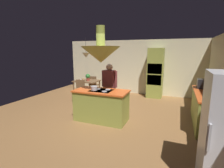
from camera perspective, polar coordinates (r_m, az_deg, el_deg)
name	(u,v)px	position (r m, az deg, el deg)	size (l,w,h in m)	color
ground	(104,118)	(5.37, -2.62, -11.23)	(8.16, 8.16, 0.00)	olive
wall_back	(133,67)	(8.27, 7.23, 5.69)	(6.80, 0.10, 2.55)	beige
kitchen_island	(101,105)	(5.04, -3.61, -7.17)	(1.57, 0.79, 0.93)	#939E42
counter_run_right	(206,109)	(5.41, 29.25, -7.24)	(0.73, 2.08, 0.91)	#939E42
oven_tower	(155,73)	(7.68, 14.39, 3.58)	(0.66, 0.62, 2.16)	#939E42
dining_table	(87,83)	(7.57, -8.50, 0.39)	(1.03, 0.82, 0.76)	brown
person_at_island	(109,85)	(5.51, -0.86, -0.43)	(0.53, 0.22, 1.64)	tan
range_hood	(101,54)	(4.79, -3.83, 10.20)	(1.10, 1.10, 1.00)	#939E42
pendant_light_over_table	(86,55)	(7.44, -8.76, 9.59)	(0.32, 0.32, 0.82)	beige
chair_facing_island	(79,89)	(7.07, -11.02, -1.66)	(0.40, 0.40, 0.87)	brown
chair_by_back_wall	(94,84)	(8.14, -6.24, 0.14)	(0.40, 0.40, 0.87)	brown
potted_plant_on_table	(88,77)	(7.46, -8.16, 2.41)	(0.20, 0.20, 0.30)	#99382D
cup_on_table	(81,80)	(7.46, -10.48, 1.37)	(0.07, 0.07, 0.09)	white
canister_flour	(211,94)	(4.79, 30.55, -2.95)	(0.11, 0.11, 0.18)	silver
canister_sugar	(210,92)	(4.96, 30.25, -2.46)	(0.13, 0.13, 0.18)	silver
microwave_on_counter	(205,84)	(5.87, 29.01, 0.02)	(0.46, 0.36, 0.28)	#232326
cooking_pot_on_cooktop	(94,88)	(4.85, -6.05, -1.40)	(0.18, 0.18, 0.12)	#B2B2B7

